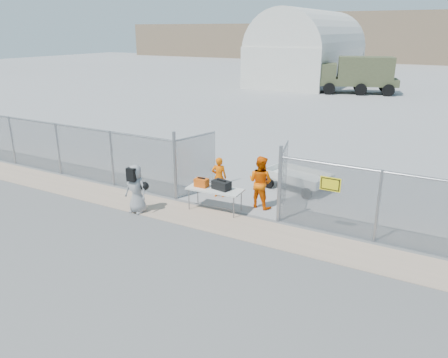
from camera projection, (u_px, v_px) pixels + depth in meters
The scene contains 13 objects.
ground at pixel (192, 231), 13.37m from camera, with size 160.00×160.00×0.00m, color #515151.
tarmac_inside at pixel (401, 86), 48.03m from camera, with size 160.00×80.00×0.01m, color #949494.
dirt_strip at pixel (209, 219), 14.19m from camera, with size 44.00×1.60×0.01m, color tan.
chain_link_fence at pixel (224, 179), 14.66m from camera, with size 40.00×0.20×2.20m, color gray, non-canonical shape.
quonset_hangar at pixel (310, 47), 49.70m from camera, with size 9.00×18.00×8.00m, color silver, non-canonical shape.
folding_table at pixel (215, 200), 14.78m from camera, with size 1.88×0.78×0.80m, color silver, non-canonical shape.
orange_bag at pixel (201, 183), 14.80m from camera, with size 0.45×0.30×0.28m, color #E4560F.
black_duffel at pixel (221, 185), 14.54m from camera, with size 0.61×0.36×0.30m, color black.
security_worker_left at pixel (219, 177), 15.91m from camera, with size 0.55×0.36×1.51m, color #FE6302.
security_worker_right at pixel (260, 182), 14.93m from camera, with size 0.89×0.69×1.83m, color #FE6302.
visitor at pixel (136, 189), 14.53m from camera, with size 0.81×0.53×1.66m, color gray.
utility_trailer at pixel (297, 180), 16.81m from camera, with size 3.15×1.62×0.76m, color silver, non-canonical shape.
military_truck at pixel (359, 75), 41.54m from camera, with size 7.21×2.66×3.44m, color #484E30, non-canonical shape.
Camera 1 is at (6.77, -10.10, 5.86)m, focal length 35.00 mm.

